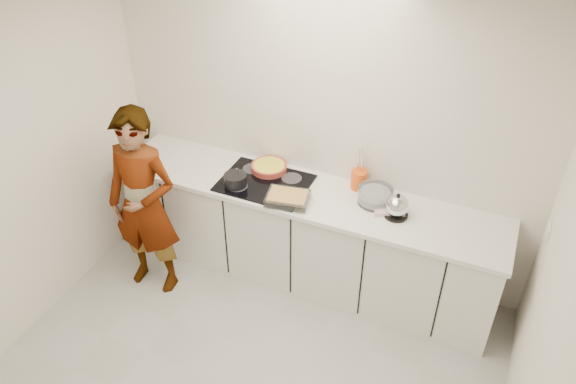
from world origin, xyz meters
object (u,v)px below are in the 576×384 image
at_px(utensil_crock, 359,179).
at_px(kettle, 397,207).
at_px(baking_dish, 288,198).
at_px(hob, 265,183).
at_px(saucepan, 235,180).
at_px(cook, 144,205).
at_px(mixing_bowl, 375,196).
at_px(tart_dish, 269,167).

bearing_deg(utensil_crock, kettle, -32.64).
bearing_deg(baking_dish, hob, 149.33).
bearing_deg(saucepan, baking_dish, -3.74).
xyz_separation_m(utensil_crock, cook, (-1.53, -0.81, -0.15)).
distance_m(mixing_bowl, kettle, 0.22).
distance_m(mixing_bowl, utensil_crock, 0.23).
height_order(hob, utensil_crock, utensil_crock).
bearing_deg(utensil_crock, tart_dish, -174.88).
bearing_deg(mixing_bowl, cook, -158.45).
bearing_deg(kettle, cook, -163.27).
xyz_separation_m(saucepan, baking_dish, (0.48, -0.03, -0.02)).
bearing_deg(kettle, baking_dish, -167.85).
relative_size(hob, cook, 0.43).
relative_size(tart_dish, utensil_crock, 1.98).
xyz_separation_m(baking_dish, mixing_bowl, (0.62, 0.28, 0.01)).
bearing_deg(mixing_bowl, tart_dish, 175.84).
bearing_deg(utensil_crock, mixing_bowl, -37.72).
bearing_deg(hob, utensil_crock, 19.15).
bearing_deg(mixing_bowl, saucepan, -167.30).
xyz_separation_m(tart_dish, baking_dish, (0.32, -0.35, 0.01)).
bearing_deg(baking_dish, utensil_crock, 43.13).
distance_m(baking_dish, utensil_crock, 0.61).
xyz_separation_m(tart_dish, utensil_crock, (0.77, 0.07, 0.04)).
bearing_deg(tart_dish, saucepan, -115.60).
bearing_deg(baking_dish, cook, -159.96).
xyz_separation_m(tart_dish, kettle, (1.14, -0.17, 0.05)).
distance_m(tart_dish, mixing_bowl, 0.95).
bearing_deg(utensil_crock, saucepan, -157.29).
relative_size(baking_dish, cook, 0.22).
distance_m(hob, kettle, 1.10).
bearing_deg(cook, tart_dish, 39.89).
height_order(hob, mixing_bowl, mixing_bowl).
bearing_deg(utensil_crock, baking_dish, -136.87).
relative_size(mixing_bowl, utensil_crock, 2.21).
bearing_deg(saucepan, mixing_bowl, 12.70).
height_order(tart_dish, cook, cook).
distance_m(hob, mixing_bowl, 0.91).
xyz_separation_m(hob, kettle, (1.10, 0.01, 0.08)).
relative_size(hob, kettle, 3.32).
distance_m(baking_dish, kettle, 0.84).
height_order(saucepan, utensil_crock, saucepan).
bearing_deg(utensil_crock, hob, -160.85).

